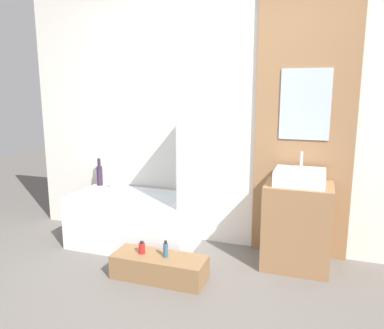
# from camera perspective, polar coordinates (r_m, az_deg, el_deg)

# --- Properties ---
(wall_tiled_back) EXTENTS (4.20, 0.06, 2.60)m
(wall_tiled_back) POSITION_cam_1_polar(r_m,az_deg,el_deg) (3.64, 4.68, 7.69)
(wall_tiled_back) COLOR silver
(wall_tiled_back) RESTS_ON ground_plane
(wall_wood_accent) EXTENTS (0.86, 0.04, 2.60)m
(wall_wood_accent) POSITION_cam_1_polar(r_m,az_deg,el_deg) (3.47, 16.79, 7.16)
(wall_wood_accent) COLOR #8E6642
(wall_wood_accent) RESTS_ON ground_plane
(bathtub) EXTENTS (1.22, 0.64, 0.51)m
(bathtub) POSITION_cam_1_polar(r_m,az_deg,el_deg) (3.79, -8.83, -8.38)
(bathtub) COLOR white
(bathtub) RESTS_ON ground_plane
(glass_shower_screen) EXTENTS (0.01, 0.50, 0.96)m
(glass_shower_screen) POSITION_cam_1_polar(r_m,az_deg,el_deg) (3.33, -0.78, 2.10)
(glass_shower_screen) COLOR silver
(glass_shower_screen) RESTS_ON bathtub
(wooden_step_bench) EXTENTS (0.77, 0.29, 0.20)m
(wooden_step_bench) POSITION_cam_1_polar(r_m,az_deg,el_deg) (3.19, -4.99, -15.31)
(wooden_step_bench) COLOR olive
(wooden_step_bench) RESTS_ON ground_plane
(vanity_cabinet) EXTENTS (0.56, 0.47, 0.74)m
(vanity_cabinet) POSITION_cam_1_polar(r_m,az_deg,el_deg) (3.41, 15.70, -8.91)
(vanity_cabinet) COLOR #8E6642
(vanity_cabinet) RESTS_ON ground_plane
(sink) EXTENTS (0.41, 0.38, 0.26)m
(sink) POSITION_cam_1_polar(r_m,az_deg,el_deg) (3.29, 16.10, -1.83)
(sink) COLOR white
(sink) RESTS_ON vanity_cabinet
(vase_tall_dark) EXTENTS (0.06, 0.06, 0.29)m
(vase_tall_dark) POSITION_cam_1_polar(r_m,az_deg,el_deg) (4.15, -13.90, -1.48)
(vase_tall_dark) COLOR #2D1E33
(vase_tall_dark) RESTS_ON bathtub
(vase_round_light) EXTENTS (0.10, 0.10, 0.10)m
(vase_round_light) POSITION_cam_1_polar(r_m,az_deg,el_deg) (4.07, -12.16, -2.67)
(vase_round_light) COLOR white
(vase_round_light) RESTS_ON bathtub
(bottle_soap_primary) EXTENTS (0.05, 0.05, 0.10)m
(bottle_soap_primary) POSITION_cam_1_polar(r_m,az_deg,el_deg) (3.19, -7.64, -12.49)
(bottle_soap_primary) COLOR red
(bottle_soap_primary) RESTS_ON wooden_step_bench
(bottle_soap_secondary) EXTENTS (0.04, 0.04, 0.14)m
(bottle_soap_secondary) POSITION_cam_1_polar(r_m,az_deg,el_deg) (3.10, -4.04, -12.83)
(bottle_soap_secondary) COLOR #2D567A
(bottle_soap_secondary) RESTS_ON wooden_step_bench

